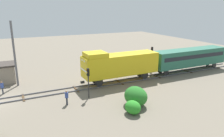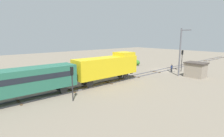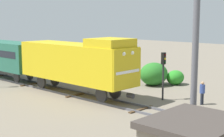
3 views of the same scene
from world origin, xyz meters
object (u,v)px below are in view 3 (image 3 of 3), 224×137
Objects in this scene: catenary_mast at (194,55)px; worker_by_signal at (202,91)px; traffic_signal_mid at (163,67)px; locomotive at (77,61)px.

worker_by_signal is at bearing 26.04° from catenary_mast.
traffic_signal_mid is 11.43m from catenary_mast.
worker_by_signal is at bearing -74.41° from traffic_signal_mid.
traffic_signal_mid is at bearing 163.41° from worker_by_signal.
worker_by_signal is 10.95m from catenary_mast.
traffic_signal_mid reaches higher than worker_by_signal.
catenary_mast is at bearing -96.14° from worker_by_signal.
locomotive is at bearing 69.29° from catenary_mast.
catenary_mast is at bearing -138.85° from traffic_signal_mid.
traffic_signal_mid is 3.36m from worker_by_signal.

